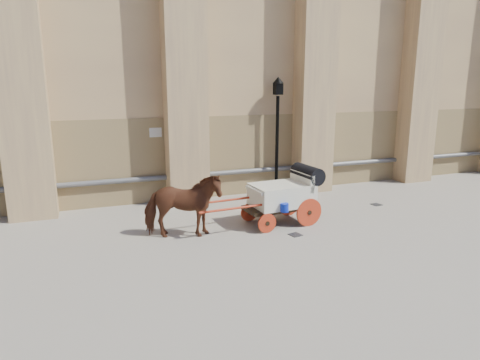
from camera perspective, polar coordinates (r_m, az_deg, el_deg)
name	(u,v)px	position (r m, az deg, el deg)	size (l,w,h in m)	color
ground	(252,230)	(12.49, 1.55, -6.75)	(90.00, 90.00, 0.00)	gray
horse	(183,206)	(11.78, -7.66, -3.47)	(0.97, 2.14, 1.80)	brown
carriage	(286,193)	(12.99, 6.10, -1.76)	(3.99, 1.48, 1.72)	black
street_lamp	(277,133)	(16.10, 4.98, 6.29)	(0.41, 0.41, 4.40)	black
drain_grate_near	(295,235)	(12.23, 7.39, -7.25)	(0.32, 0.32, 0.01)	black
drain_grate_far	(376,205)	(15.76, 17.72, -3.13)	(0.32, 0.32, 0.01)	black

